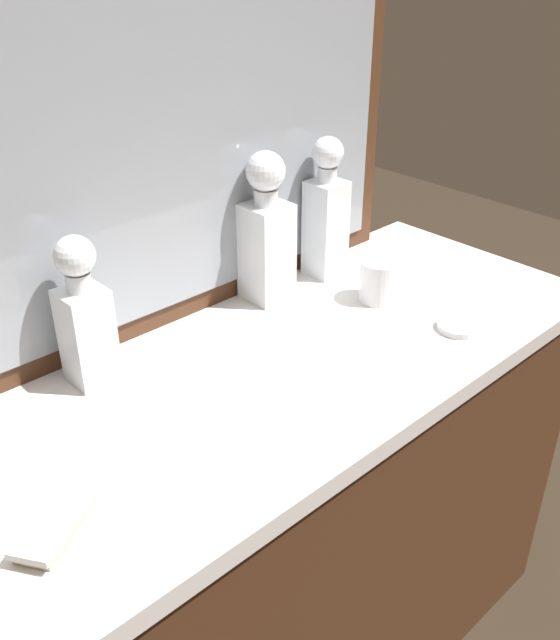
% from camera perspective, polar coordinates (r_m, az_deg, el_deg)
% --- Properties ---
extents(dresser, '(1.30, 0.52, 0.82)m').
position_cam_1_polar(dresser, '(1.47, 0.00, -16.72)').
color(dresser, '#472816').
rests_on(dresser, ground_plane).
extents(dresser_mirror, '(1.02, 0.03, 0.63)m').
position_cam_1_polar(dresser_mirror, '(1.25, -7.87, 13.43)').
color(dresser_mirror, '#472816').
rests_on(dresser_mirror, dresser).
extents(crystal_decanter_front, '(0.07, 0.07, 0.29)m').
position_cam_1_polar(crystal_decanter_front, '(1.47, 3.71, 7.98)').
color(crystal_decanter_front, white).
rests_on(crystal_decanter_front, dresser).
extents(crystal_decanter_left, '(0.07, 0.07, 0.25)m').
position_cam_1_polar(crystal_decanter_left, '(1.15, -15.41, -0.44)').
color(crystal_decanter_left, white).
rests_on(crystal_decanter_left, dresser).
extents(crystal_decanter_rear, '(0.08, 0.08, 0.30)m').
position_cam_1_polar(crystal_decanter_rear, '(1.36, -1.11, 6.33)').
color(crystal_decanter_rear, white).
rests_on(crystal_decanter_rear, dresser).
extents(crystal_tumbler_far_right, '(0.08, 0.08, 0.08)m').
position_cam_1_polar(crystal_tumbler_far_right, '(1.40, 7.97, 3.02)').
color(crystal_tumbler_far_right, white).
rests_on(crystal_tumbler_far_right, dresser).
extents(silver_brush_center, '(0.14, 0.12, 0.02)m').
position_cam_1_polar(silver_brush_center, '(0.95, -17.62, -15.32)').
color(silver_brush_center, '#B7A88C').
rests_on(silver_brush_center, dresser).
extents(porcelain_dish, '(0.08, 0.08, 0.01)m').
position_cam_1_polar(porcelain_dish, '(1.34, 14.24, -0.51)').
color(porcelain_dish, silver).
rests_on(porcelain_dish, dresser).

